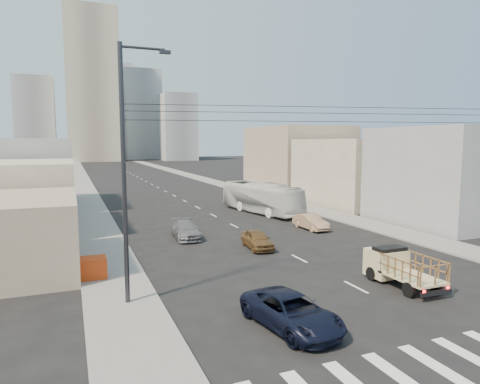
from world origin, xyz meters
TOP-DOWN VIEW (x-y plane):
  - ground at (0.00, 0.00)m, footprint 420.00×420.00m
  - sidewalk_left at (-11.75, 70.00)m, footprint 3.50×180.00m
  - sidewalk_right at (11.75, 70.00)m, footprint 3.50×180.00m
  - lane_dashes at (0.00, 53.00)m, footprint 0.15×104.00m
  - flatbed_pickup at (2.35, 1.40)m, footprint 1.95×4.41m
  - navy_pickup at (-5.58, -1.14)m, footprint 3.05×5.31m
  - city_bus at (5.35, 25.73)m, footprint 4.94×12.02m
  - sedan_brown at (-1.48, 11.50)m, footprint 1.87×3.97m
  - sedan_tan at (5.69, 16.02)m, footprint 1.59×4.08m
  - sedan_grey at (-5.39, 16.67)m, footprint 2.20×4.73m
  - streetlamp_left at (-11.39, 4.00)m, footprint 2.36×0.25m
  - overhead_wires at (0.00, 1.50)m, footprint 23.01×5.02m
  - crate_stack at (-13.00, 8.44)m, footprint 1.80×1.20m
  - bldg_right_near at (19.00, 14.00)m, footprint 10.00×12.00m
  - bldg_right_mid at (19.50, 28.00)m, footprint 11.00×14.00m
  - bldg_right_far at (20.00, 44.00)m, footprint 12.00×16.00m
  - bldg_left_mid at (-19.00, 24.00)m, footprint 11.00×12.00m
  - bldg_left_far at (-19.50, 39.00)m, footprint 12.00×16.00m
  - high_rise_tower at (-4.00, 170.00)m, footprint 20.00×20.00m
  - midrise_ne at (18.00, 185.00)m, footprint 16.00×16.00m
  - midrise_nw at (-26.00, 180.00)m, footprint 15.00×15.00m
  - midrise_back at (6.00, 200.00)m, footprint 18.00×18.00m
  - midrise_east at (30.00, 165.00)m, footprint 14.00×14.00m

SIDE VIEW (x-z plane):
  - ground at x=0.00m, z-range 0.00..0.00m
  - lane_dashes at x=0.00m, z-range 0.00..0.01m
  - sidewalk_left at x=-11.75m, z-range 0.00..0.12m
  - sidewalk_right at x=11.75m, z-range 0.00..0.12m
  - sedan_brown at x=-1.48m, z-range 0.00..1.31m
  - sedan_tan at x=5.69m, z-range 0.00..1.32m
  - sedan_grey at x=-5.39m, z-range 0.00..1.34m
  - crate_stack at x=-13.00m, z-range 0.12..1.26m
  - navy_pickup at x=-5.58m, z-range 0.00..1.39m
  - flatbed_pickup at x=2.35m, z-range 0.14..2.04m
  - city_bus at x=5.35m, z-range 0.00..3.26m
  - bldg_left_mid at x=-19.00m, z-range 0.00..6.00m
  - bldg_right_mid at x=19.50m, z-range 0.00..8.00m
  - bldg_left_far at x=-19.50m, z-range 0.00..8.00m
  - bldg_right_near at x=19.00m, z-range 0.00..9.00m
  - bldg_right_far at x=20.00m, z-range 0.00..10.00m
  - streetlamp_left at x=-11.39m, z-range 0.44..12.44m
  - overhead_wires at x=0.00m, z-range 8.60..9.33m
  - midrise_east at x=30.00m, z-range 0.00..28.00m
  - midrise_nw at x=-26.00m, z-range 0.00..34.00m
  - midrise_ne at x=18.00m, z-range 0.00..40.00m
  - midrise_back at x=6.00m, z-range 0.00..44.00m
  - high_rise_tower at x=-4.00m, z-range 0.00..60.00m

